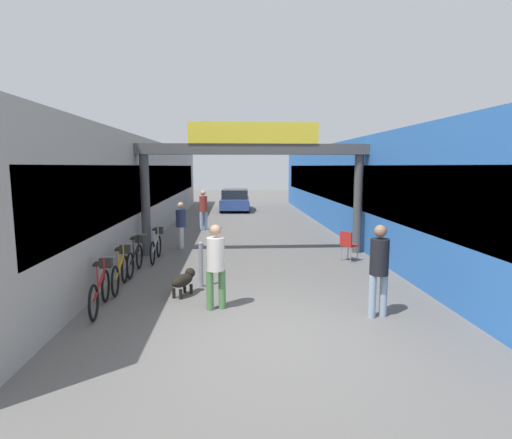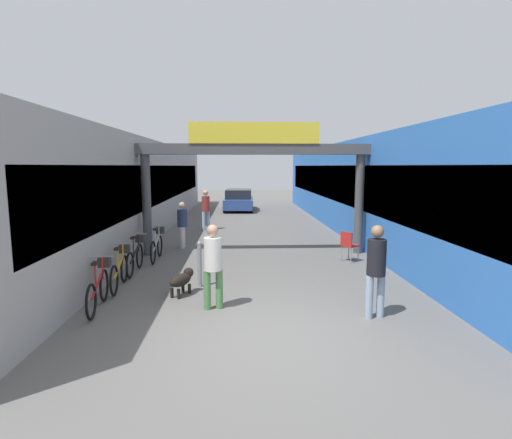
% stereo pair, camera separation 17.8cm
% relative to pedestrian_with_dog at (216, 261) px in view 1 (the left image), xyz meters
% --- Properties ---
extents(ground_plane, '(80.00, 80.00, 0.00)m').
position_rel_pedestrian_with_dog_xyz_m(ground_plane, '(0.98, -1.34, -0.95)').
color(ground_plane, '#605E5B').
extents(storefront_left, '(3.00, 26.00, 3.74)m').
position_rel_pedestrian_with_dog_xyz_m(storefront_left, '(-4.11, 9.66, 0.91)').
color(storefront_left, '#9E9993').
rests_on(storefront_left, ground_plane).
extents(storefront_right, '(3.00, 26.00, 3.74)m').
position_rel_pedestrian_with_dog_xyz_m(storefront_right, '(6.07, 9.66, 0.91)').
color(storefront_right, blue).
rests_on(storefront_right, ground_plane).
extents(arcade_sign_gateway, '(7.40, 0.47, 4.10)m').
position_rel_pedestrian_with_dog_xyz_m(arcade_sign_gateway, '(0.98, 4.90, 1.94)').
color(arcade_sign_gateway, '#4C4C4F').
rests_on(arcade_sign_gateway, ground_plane).
extents(pedestrian_with_dog, '(0.41, 0.41, 1.67)m').
position_rel_pedestrian_with_dog_xyz_m(pedestrian_with_dog, '(0.00, 0.00, 0.00)').
color(pedestrian_with_dog, '#4C7F47').
rests_on(pedestrian_with_dog, ground_plane).
extents(pedestrian_companion, '(0.41, 0.41, 1.73)m').
position_rel_pedestrian_with_dog_xyz_m(pedestrian_companion, '(3.00, -0.58, 0.04)').
color(pedestrian_companion, '#8C9EB2').
rests_on(pedestrian_companion, ground_plane).
extents(pedestrian_carrying_crate, '(0.34, 0.38, 1.57)m').
position_rel_pedestrian_with_dog_xyz_m(pedestrian_carrying_crate, '(-1.42, 5.96, -0.06)').
color(pedestrian_carrying_crate, silver).
rests_on(pedestrian_carrying_crate, ground_plane).
extents(pedestrian_elderly_walking, '(0.48, 0.48, 1.74)m').
position_rel_pedestrian_with_dog_xyz_m(pedestrian_elderly_walking, '(-0.94, 9.78, 0.05)').
color(pedestrian_elderly_walking, '#A5BFE0').
rests_on(pedestrian_elderly_walking, ground_plane).
extents(dog_on_leash, '(0.57, 0.77, 0.55)m').
position_rel_pedestrian_with_dog_xyz_m(dog_on_leash, '(-0.73, 0.89, -0.61)').
color(dog_on_leash, black).
rests_on(dog_on_leash, ground_plane).
extents(bicycle_red_nearest, '(0.46, 1.69, 0.98)m').
position_rel_pedestrian_with_dog_xyz_m(bicycle_red_nearest, '(-2.25, 0.15, -0.52)').
color(bicycle_red_nearest, black).
rests_on(bicycle_red_nearest, ground_plane).
extents(bicycle_orange_second, '(0.46, 1.69, 0.98)m').
position_rel_pedestrian_with_dog_xyz_m(bicycle_orange_second, '(-2.23, 1.51, -0.52)').
color(bicycle_orange_second, black).
rests_on(bicycle_orange_second, ground_plane).
extents(bicycle_black_third, '(0.46, 1.69, 0.98)m').
position_rel_pedestrian_with_dog_xyz_m(bicycle_black_third, '(-2.22, 2.86, -0.52)').
color(bicycle_black_third, black).
rests_on(bicycle_black_third, ground_plane).
extents(bicycle_silver_farthest, '(0.46, 1.69, 0.98)m').
position_rel_pedestrian_with_dog_xyz_m(bicycle_silver_farthest, '(-1.95, 4.28, -0.52)').
color(bicycle_silver_farthest, black).
rests_on(bicycle_silver_farthest, ground_plane).
extents(bollard_post_metal, '(0.10, 0.10, 1.07)m').
position_rel_pedestrian_with_dog_xyz_m(bollard_post_metal, '(-0.41, 1.48, -0.41)').
color(bollard_post_metal, gray).
rests_on(bollard_post_metal, ground_plane).
extents(cafe_chair_red_nearer, '(0.56, 0.56, 0.89)m').
position_rel_pedestrian_with_dog_xyz_m(cafe_chair_red_nearer, '(3.69, 3.74, -0.41)').
color(cafe_chair_red_nearer, gray).
rests_on(cafe_chair_red_nearer, ground_plane).
extents(parked_car_blue, '(1.90, 4.05, 1.33)m').
position_rel_pedestrian_with_dog_xyz_m(parked_car_blue, '(0.48, 17.52, -0.31)').
color(parked_car_blue, '#2D478C').
rests_on(parked_car_blue, ground_plane).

